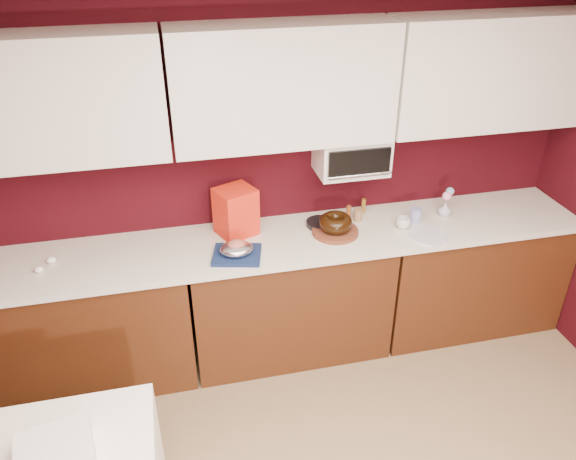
% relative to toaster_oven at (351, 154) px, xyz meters
% --- Properties ---
extents(ceiling, '(4.00, 4.50, 0.02)m').
position_rel_toaster_oven_xyz_m(ceiling, '(-0.45, -2.10, 1.12)').
color(ceiling, white).
rests_on(ceiling, wall_back).
extents(wall_back, '(4.00, 0.02, 2.50)m').
position_rel_toaster_oven_xyz_m(wall_back, '(-0.45, 0.15, -0.12)').
color(wall_back, '#33070C').
rests_on(wall_back, floor).
extents(base_cabinet_left, '(1.31, 0.58, 0.86)m').
position_rel_toaster_oven_xyz_m(base_cabinet_left, '(-1.78, -0.17, -0.95)').
color(base_cabinet_left, '#46210E').
rests_on(base_cabinet_left, floor).
extents(base_cabinet_center, '(1.31, 0.58, 0.86)m').
position_rel_toaster_oven_xyz_m(base_cabinet_center, '(-0.45, -0.17, -0.95)').
color(base_cabinet_center, '#46210E').
rests_on(base_cabinet_center, floor).
extents(base_cabinet_right, '(1.31, 0.58, 0.86)m').
position_rel_toaster_oven_xyz_m(base_cabinet_right, '(0.88, -0.17, -0.95)').
color(base_cabinet_right, '#46210E').
rests_on(base_cabinet_right, floor).
extents(countertop, '(4.00, 0.62, 0.04)m').
position_rel_toaster_oven_xyz_m(countertop, '(-0.45, -0.17, -0.49)').
color(countertop, silver).
rests_on(countertop, base_cabinet_center).
extents(upper_cabinet_left, '(1.31, 0.33, 0.70)m').
position_rel_toaster_oven_xyz_m(upper_cabinet_left, '(-1.78, -0.02, 0.48)').
color(upper_cabinet_left, white).
rests_on(upper_cabinet_left, wall_back).
extents(upper_cabinet_center, '(1.31, 0.33, 0.70)m').
position_rel_toaster_oven_xyz_m(upper_cabinet_center, '(-0.45, -0.02, 0.48)').
color(upper_cabinet_center, white).
rests_on(upper_cabinet_center, wall_back).
extents(upper_cabinet_right, '(1.31, 0.33, 0.70)m').
position_rel_toaster_oven_xyz_m(upper_cabinet_right, '(0.88, -0.02, 0.48)').
color(upper_cabinet_right, white).
rests_on(upper_cabinet_right, wall_back).
extents(toaster_oven, '(0.45, 0.30, 0.25)m').
position_rel_toaster_oven_xyz_m(toaster_oven, '(0.00, 0.00, 0.00)').
color(toaster_oven, white).
rests_on(toaster_oven, upper_cabinet_center).
extents(toaster_oven_door, '(0.40, 0.02, 0.18)m').
position_rel_toaster_oven_xyz_m(toaster_oven_door, '(0.00, -0.16, 0.00)').
color(toaster_oven_door, black).
rests_on(toaster_oven_door, toaster_oven).
extents(toaster_oven_handle, '(0.42, 0.02, 0.02)m').
position_rel_toaster_oven_xyz_m(toaster_oven_handle, '(0.00, -0.18, -0.07)').
color(toaster_oven_handle, silver).
rests_on(toaster_oven_handle, toaster_oven).
extents(cake_base, '(0.35, 0.35, 0.03)m').
position_rel_toaster_oven_xyz_m(cake_base, '(-0.14, -0.18, -0.46)').
color(cake_base, brown).
rests_on(cake_base, countertop).
extents(bundt_cake, '(0.22, 0.22, 0.09)m').
position_rel_toaster_oven_xyz_m(bundt_cake, '(-0.14, -0.18, -0.39)').
color(bundt_cake, black).
rests_on(bundt_cake, cake_base).
extents(navy_towel, '(0.34, 0.31, 0.02)m').
position_rel_toaster_oven_xyz_m(navy_towel, '(-0.81, -0.31, -0.46)').
color(navy_towel, '#14244C').
rests_on(navy_towel, countertop).
extents(foil_ham_nest, '(0.23, 0.21, 0.07)m').
position_rel_toaster_oven_xyz_m(foil_ham_nest, '(-0.81, -0.31, -0.42)').
color(foil_ham_nest, silver).
rests_on(foil_ham_nest, navy_towel).
extents(roasted_ham, '(0.12, 0.10, 0.07)m').
position_rel_toaster_oven_xyz_m(roasted_ham, '(-0.81, -0.31, -0.40)').
color(roasted_ham, '#B96154').
rests_on(roasted_ham, foil_ham_nest).
extents(pandoro_box, '(0.29, 0.28, 0.32)m').
position_rel_toaster_oven_xyz_m(pandoro_box, '(-0.77, -0.02, -0.32)').
color(pandoro_box, red).
rests_on(pandoro_box, countertop).
extents(dark_pan, '(0.24, 0.24, 0.03)m').
position_rel_toaster_oven_xyz_m(dark_pan, '(-0.21, -0.05, -0.46)').
color(dark_pan, black).
rests_on(dark_pan, countertop).
extents(coffee_mug, '(0.12, 0.12, 0.09)m').
position_rel_toaster_oven_xyz_m(coffee_mug, '(0.32, -0.21, -0.43)').
color(coffee_mug, silver).
rests_on(coffee_mug, countertop).
extents(blue_jar, '(0.09, 0.09, 0.09)m').
position_rel_toaster_oven_xyz_m(blue_jar, '(0.44, -0.14, -0.43)').
color(blue_jar, '#1C269C').
rests_on(blue_jar, countertop).
extents(flower_vase, '(0.09, 0.09, 0.11)m').
position_rel_toaster_oven_xyz_m(flower_vase, '(0.67, -0.11, -0.42)').
color(flower_vase, '#AFB2C7').
rests_on(flower_vase, countertop).
extents(flower_pink, '(0.06, 0.06, 0.06)m').
position_rel_toaster_oven_xyz_m(flower_pink, '(0.67, -0.11, -0.33)').
color(flower_pink, '#FC92C3').
rests_on(flower_pink, flower_vase).
extents(flower_blue, '(0.06, 0.06, 0.06)m').
position_rel_toaster_oven_xyz_m(flower_blue, '(0.70, -0.09, -0.30)').
color(flower_blue, '#7CAAC6').
rests_on(flower_blue, flower_vase).
extents(china_plate, '(0.28, 0.28, 0.01)m').
position_rel_toaster_oven_xyz_m(china_plate, '(0.43, -0.35, -0.47)').
color(china_plate, silver).
rests_on(china_plate, countertop).
extents(amber_bottle, '(0.04, 0.04, 0.09)m').
position_rel_toaster_oven_xyz_m(amber_bottle, '(0.01, 0.01, -0.43)').
color(amber_bottle, '#9A461C').
rests_on(amber_bottle, countertop).
extents(paper_cup, '(0.06, 0.06, 0.08)m').
position_rel_toaster_oven_xyz_m(paper_cup, '(0.06, -0.04, -0.43)').
color(paper_cup, olive).
rests_on(paper_cup, countertop).
extents(egg_left, '(0.05, 0.04, 0.04)m').
position_rel_toaster_oven_xyz_m(egg_left, '(-1.96, -0.22, -0.46)').
color(egg_left, white).
rests_on(egg_left, countertop).
extents(egg_right, '(0.06, 0.05, 0.04)m').
position_rel_toaster_oven_xyz_m(egg_right, '(-1.90, -0.13, -0.45)').
color(egg_right, white).
rests_on(egg_right, countertop).
extents(newspaper_stack, '(0.34, 0.30, 0.11)m').
position_rel_toaster_oven_xyz_m(newspaper_stack, '(-1.74, -1.47, -0.57)').
color(newspaper_stack, white).
rests_on(newspaper_stack, dining_table).
extents(amber_bottle_tall, '(0.03, 0.03, 0.10)m').
position_rel_toaster_oven_xyz_m(amber_bottle_tall, '(0.14, 0.06, -0.42)').
color(amber_bottle_tall, brown).
rests_on(amber_bottle_tall, countertop).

